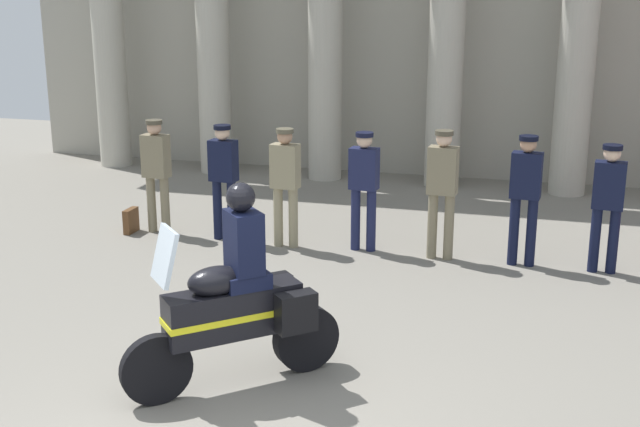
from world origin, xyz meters
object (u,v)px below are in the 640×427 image
at_px(officer_in_row_2, 285,178).
at_px(officer_in_row_0, 156,167).
at_px(officer_in_row_3, 364,181).
at_px(officer_in_row_1, 224,173).
at_px(officer_in_row_6, 608,198).
at_px(officer_in_row_4, 442,184).
at_px(briefcase_on_ground, 131,221).
at_px(officer_in_row_5, 525,190).
at_px(motorcycle_with_rider, 240,303).

bearing_deg(officer_in_row_2, officer_in_row_0, 0.55).
bearing_deg(officer_in_row_3, officer_in_row_0, 4.55).
relative_size(officer_in_row_1, officer_in_row_3, 1.01).
xyz_separation_m(officer_in_row_2, officer_in_row_6, (4.21, 0.07, -0.01)).
height_order(officer_in_row_4, briefcase_on_ground, officer_in_row_4).
xyz_separation_m(officer_in_row_0, officer_in_row_1, (1.08, -0.07, -0.01)).
xyz_separation_m(officer_in_row_0, officer_in_row_5, (5.23, -0.07, 0.03)).
xyz_separation_m(officer_in_row_0, motorcycle_with_rider, (2.92, -4.20, -0.19)).
bearing_deg(officer_in_row_4, officer_in_row_1, 4.39).
distance_m(officer_in_row_4, briefcase_on_ground, 4.64).
height_order(officer_in_row_2, officer_in_row_4, officer_in_row_4).
distance_m(officer_in_row_0, officer_in_row_1, 1.08).
relative_size(officer_in_row_2, motorcycle_with_rider, 0.88).
bearing_deg(briefcase_on_ground, officer_in_row_1, 2.46).
distance_m(officer_in_row_2, officer_in_row_5, 3.20).
distance_m(officer_in_row_5, officer_in_row_6, 1.01).
xyz_separation_m(officer_in_row_6, motorcycle_with_rider, (-3.31, -4.12, -0.18)).
xyz_separation_m(officer_in_row_1, briefcase_on_ground, (-1.47, -0.06, -0.80)).
distance_m(officer_in_row_2, briefcase_on_ground, 2.55).
height_order(officer_in_row_0, motorcycle_with_rider, motorcycle_with_rider).
relative_size(officer_in_row_0, officer_in_row_2, 1.00).
xyz_separation_m(officer_in_row_1, motorcycle_with_rider, (1.85, -4.14, -0.19)).
height_order(officer_in_row_0, officer_in_row_3, officer_in_row_0).
height_order(motorcycle_with_rider, briefcase_on_ground, motorcycle_with_rider).
height_order(officer_in_row_6, motorcycle_with_rider, motorcycle_with_rider).
xyz_separation_m(officer_in_row_1, officer_in_row_4, (3.09, -0.02, 0.04)).
bearing_deg(officer_in_row_5, motorcycle_with_rider, 65.68).
distance_m(officer_in_row_3, officer_in_row_5, 2.13).
bearing_deg(briefcase_on_ground, motorcycle_with_rider, -50.85).
xyz_separation_m(officer_in_row_3, officer_in_row_5, (2.13, -0.06, 0.04)).
bearing_deg(officer_in_row_3, officer_in_row_5, -176.73).
bearing_deg(motorcycle_with_rider, officer_in_row_5, -162.17).
xyz_separation_m(officer_in_row_1, officer_in_row_5, (4.15, -0.01, 0.03)).
relative_size(officer_in_row_3, officer_in_row_4, 0.95).
relative_size(officer_in_row_6, motorcycle_with_rider, 0.87).
height_order(officer_in_row_2, officer_in_row_6, officer_in_row_2).
distance_m(officer_in_row_4, officer_in_row_5, 1.06).
bearing_deg(officer_in_row_0, officer_in_row_4, -176.40).
height_order(officer_in_row_3, officer_in_row_6, officer_in_row_6).
distance_m(officer_in_row_4, motorcycle_with_rider, 4.30).
distance_m(officer_in_row_3, briefcase_on_ground, 3.58).
height_order(officer_in_row_2, motorcycle_with_rider, motorcycle_with_rider).
bearing_deg(officer_in_row_4, officer_in_row_3, 0.84).
distance_m(officer_in_row_0, officer_in_row_6, 6.23).
distance_m(officer_in_row_4, officer_in_row_6, 2.07).
bearing_deg(officer_in_row_3, motorcycle_with_rider, 92.44).
distance_m(officer_in_row_2, officer_in_row_6, 4.21).
xyz_separation_m(officer_in_row_0, officer_in_row_3, (3.10, -0.01, -0.01)).
bearing_deg(motorcycle_with_rider, officer_in_row_3, -135.40).
xyz_separation_m(motorcycle_with_rider, briefcase_on_ground, (-3.32, 4.07, -0.61)).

